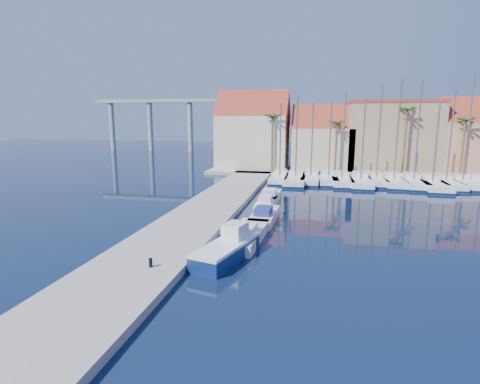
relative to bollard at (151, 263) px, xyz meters
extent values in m
plane|color=black|center=(7.89, -0.67, -0.77)|extent=(260.00, 260.00, 0.00)
cube|color=gray|center=(-1.11, 12.83, -0.52)|extent=(6.00, 77.00, 0.50)
cube|color=gray|center=(17.89, 47.33, -0.52)|extent=(54.00, 16.00, 0.50)
cylinder|color=black|center=(0.00, 0.00, 0.00)|extent=(0.22, 0.22, 0.54)
cube|color=navy|center=(3.74, 3.37, -0.31)|extent=(3.51, 6.43, 0.92)
cube|color=white|center=(3.74, 3.37, 0.25)|extent=(3.51, 6.43, 0.20)
cube|color=white|center=(4.04, 4.56, 0.81)|extent=(1.69, 1.91, 1.12)
cube|color=white|center=(4.27, 7.42, -0.37)|extent=(2.64, 7.32, 0.80)
cube|color=white|center=(4.24, 6.70, 0.33)|extent=(1.73, 2.60, 0.60)
cube|color=white|center=(4.80, 13.25, -0.37)|extent=(2.11, 6.26, 0.80)
cube|color=navy|center=(4.79, 12.62, 0.33)|extent=(1.44, 2.20, 0.60)
cube|color=white|center=(4.29, 18.11, -0.37)|extent=(1.83, 5.61, 0.80)
cube|color=white|center=(4.29, 17.55, 0.33)|extent=(1.27, 1.97, 0.60)
cube|color=white|center=(4.20, 21.98, -0.37)|extent=(2.06, 6.23, 0.80)
cube|color=white|center=(4.21, 21.36, 0.33)|extent=(1.42, 2.19, 0.60)
cube|color=white|center=(3.86, 35.37, -0.27)|extent=(2.58, 9.42, 1.00)
cube|color=#0D1C43|center=(3.86, 35.37, -0.59)|extent=(2.64, 9.48, 0.28)
cube|color=white|center=(3.84, 36.30, 0.53)|extent=(1.75, 2.84, 0.60)
cylinder|color=slate|center=(3.86, 34.90, 5.38)|extent=(0.20, 0.20, 10.29)
cube|color=white|center=(6.20, 34.73, -0.27)|extent=(2.82, 10.82, 1.00)
cube|color=#0D1C43|center=(6.20, 34.73, -0.59)|extent=(2.88, 10.88, 0.28)
cube|color=white|center=(6.20, 35.81, 0.53)|extent=(1.97, 3.25, 0.60)
cylinder|color=slate|center=(6.20, 34.19, 5.82)|extent=(0.20, 0.20, 11.19)
cube|color=white|center=(8.34, 35.72, -0.27)|extent=(2.83, 9.76, 1.00)
cube|color=#0D1C43|center=(8.34, 35.72, -0.59)|extent=(2.89, 9.82, 0.28)
cube|color=white|center=(8.38, 36.68, 0.53)|extent=(1.86, 2.96, 0.60)
cylinder|color=slate|center=(8.33, 35.23, 5.38)|extent=(0.20, 0.20, 10.30)
cube|color=white|center=(10.80, 35.91, -0.27)|extent=(2.79, 9.73, 1.00)
cube|color=#0D1C43|center=(10.80, 35.91, -0.59)|extent=(2.85, 9.79, 0.28)
cube|color=white|center=(10.77, 36.87, 0.53)|extent=(1.84, 2.95, 0.60)
cylinder|color=slate|center=(10.81, 35.43, 5.52)|extent=(0.20, 0.20, 10.58)
cube|color=white|center=(12.62, 35.39, -0.27)|extent=(3.03, 10.69, 1.00)
cube|color=#0D1C43|center=(12.62, 35.39, -0.59)|extent=(3.10, 10.75, 0.28)
cube|color=white|center=(12.59, 36.45, 0.53)|extent=(2.01, 3.24, 0.60)
cylinder|color=slate|center=(12.64, 34.86, 6.06)|extent=(0.20, 0.20, 11.66)
cube|color=white|center=(15.18, 34.84, -0.27)|extent=(3.11, 10.84, 1.00)
cube|color=#0D1C43|center=(15.18, 34.84, -0.59)|extent=(3.17, 10.91, 0.28)
cube|color=white|center=(15.22, 35.92, 0.53)|extent=(2.05, 3.29, 0.60)
cylinder|color=slate|center=(15.17, 34.30, 5.63)|extent=(0.20, 0.20, 10.79)
cube|color=white|center=(17.28, 35.75, -0.27)|extent=(2.84, 8.55, 1.00)
cube|color=#0D1C43|center=(17.28, 35.75, -0.59)|extent=(2.90, 8.61, 0.28)
cube|color=white|center=(17.22, 36.58, 0.53)|extent=(1.72, 2.63, 0.60)
cylinder|color=slate|center=(17.32, 35.33, 6.49)|extent=(0.20, 0.20, 12.53)
cube|color=white|center=(19.65, 35.58, -0.27)|extent=(3.01, 10.25, 1.00)
cube|color=#0D1C43|center=(19.65, 35.58, -0.59)|extent=(3.07, 10.31, 0.28)
cube|color=white|center=(19.69, 36.60, 0.53)|extent=(1.96, 3.11, 0.60)
cylinder|color=slate|center=(19.63, 35.08, 6.96)|extent=(0.20, 0.20, 13.46)
cube|color=white|center=(22.16, 35.48, -0.27)|extent=(3.02, 10.64, 1.00)
cube|color=#0D1C43|center=(22.16, 35.48, -0.59)|extent=(3.08, 10.70, 0.28)
cube|color=white|center=(22.19, 36.54, 0.53)|extent=(2.01, 3.22, 0.60)
cylinder|color=slate|center=(22.15, 34.96, 6.74)|extent=(0.20, 0.20, 13.01)
cube|color=white|center=(24.27, 34.56, -0.27)|extent=(3.43, 11.53, 1.00)
cube|color=#0D1C43|center=(24.27, 34.56, -0.59)|extent=(3.49, 11.59, 0.28)
cube|color=white|center=(24.31, 35.70, 0.53)|extent=(2.22, 3.51, 0.60)
cylinder|color=slate|center=(24.25, 33.99, 5.30)|extent=(0.20, 0.20, 10.15)
cube|color=white|center=(26.18, 35.46, -0.27)|extent=(2.92, 9.75, 1.00)
cube|color=#0D1C43|center=(26.18, 35.46, -0.59)|extent=(2.98, 9.81, 0.28)
cube|color=white|center=(26.14, 36.42, 0.53)|extent=(1.88, 2.97, 0.60)
cylinder|color=slate|center=(26.20, 34.98, 6.15)|extent=(0.20, 0.20, 11.83)
cube|color=white|center=(28.38, 35.96, -0.27)|extent=(2.92, 9.57, 1.00)
cube|color=#0D1C43|center=(28.38, 35.96, -0.59)|extent=(2.98, 9.63, 0.28)
cube|color=white|center=(28.33, 36.90, 0.53)|extent=(1.86, 2.92, 0.60)
cylinder|color=slate|center=(28.40, 35.49, 7.22)|extent=(0.20, 0.20, 13.99)
cube|color=white|center=(30.73, 35.96, -0.27)|extent=(3.06, 9.58, 1.00)
cube|color=#0D1C43|center=(30.73, 35.96, -0.59)|extent=(3.12, 9.64, 0.28)
cube|color=white|center=(30.67, 36.91, 0.53)|extent=(1.90, 2.94, 0.60)
cube|color=beige|center=(-2.11, 46.33, 4.23)|extent=(12.00, 9.00, 9.00)
cube|color=maroon|center=(-2.11, 46.33, 8.73)|extent=(12.30, 9.00, 9.00)
cube|color=tan|center=(9.89, 46.33, 3.23)|extent=(10.00, 8.00, 7.00)
cube|color=maroon|center=(9.89, 46.33, 6.73)|extent=(10.30, 8.00, 8.00)
cube|color=#9F8562|center=(20.89, 47.33, 5.23)|extent=(14.00, 10.00, 11.00)
cube|color=maroon|center=(20.89, 47.33, 10.98)|extent=(14.20, 10.20, 0.50)
cube|color=#B3795A|center=(32.89, 46.33, 3.73)|extent=(10.00, 8.00, 8.00)
cube|color=maroon|center=(32.89, 46.33, 7.73)|extent=(10.30, 8.00, 8.00)
cylinder|color=brown|center=(1.89, 41.33, 4.23)|extent=(0.36, 0.36, 9.00)
sphere|color=#255418|center=(1.89, 41.33, 8.58)|extent=(2.60, 2.60, 2.60)
cylinder|color=brown|center=(11.89, 41.33, 3.73)|extent=(0.36, 0.36, 8.00)
sphere|color=#255418|center=(11.89, 41.33, 7.58)|extent=(2.60, 2.60, 2.60)
cylinder|color=brown|center=(21.89, 41.33, 4.73)|extent=(0.36, 0.36, 10.00)
sphere|color=#255418|center=(21.89, 41.33, 9.58)|extent=(2.60, 2.60, 2.60)
cylinder|color=brown|center=(29.89, 41.33, 3.98)|extent=(0.36, 0.36, 8.50)
sphere|color=#255418|center=(29.89, 41.33, 8.08)|extent=(2.60, 2.60, 2.60)
cube|color=#9E9E99|center=(-30.11, 81.33, 13.23)|extent=(48.00, 2.20, 0.90)
cylinder|color=#9E9E99|center=(-50.11, 81.33, 6.23)|extent=(1.40, 1.40, 14.00)
cylinder|color=#9E9E99|center=(-38.11, 81.33, 6.23)|extent=(1.40, 1.40, 14.00)
cylinder|color=#9E9E99|center=(-26.11, 81.33, 6.23)|extent=(1.40, 1.40, 14.00)
cylinder|color=#9E9E99|center=(-14.11, 81.33, 6.23)|extent=(1.40, 1.40, 14.00)
camera|label=1|loc=(9.44, -19.17, 8.29)|focal=28.00mm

